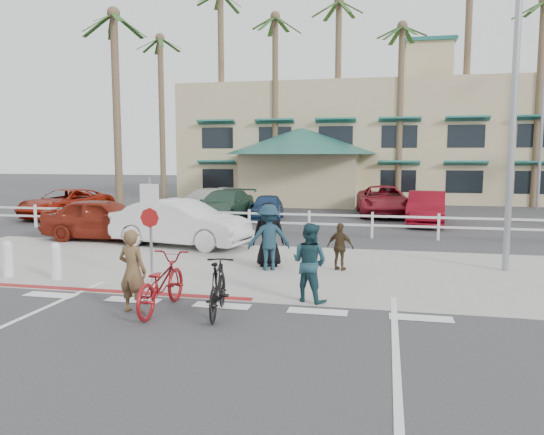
% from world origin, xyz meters
% --- Properties ---
extents(ground, '(140.00, 140.00, 0.00)m').
position_xyz_m(ground, '(0.00, 0.00, 0.00)').
color(ground, '#333335').
extents(bike_path, '(12.00, 16.00, 0.01)m').
position_xyz_m(bike_path, '(0.00, -2.00, 0.00)').
color(bike_path, '#333335').
rests_on(bike_path, ground).
extents(sidewalk_plaza, '(22.00, 7.00, 0.01)m').
position_xyz_m(sidewalk_plaza, '(0.00, 4.50, 0.01)').
color(sidewalk_plaza, gray).
rests_on(sidewalk_plaza, ground).
extents(cross_street, '(40.00, 5.00, 0.01)m').
position_xyz_m(cross_street, '(0.00, 8.50, 0.00)').
color(cross_street, '#333335').
rests_on(cross_street, ground).
extents(parking_lot, '(50.00, 16.00, 0.01)m').
position_xyz_m(parking_lot, '(0.00, 18.00, 0.00)').
color(parking_lot, '#333335').
rests_on(parking_lot, ground).
extents(curb_red, '(7.00, 0.25, 0.02)m').
position_xyz_m(curb_red, '(-3.00, 1.20, 0.01)').
color(curb_red, maroon).
rests_on(curb_red, ground).
extents(rail_fence, '(29.40, 0.16, 1.00)m').
position_xyz_m(rail_fence, '(0.50, 10.50, 0.50)').
color(rail_fence, silver).
rests_on(rail_fence, ground).
extents(building, '(28.00, 16.00, 11.30)m').
position_xyz_m(building, '(2.00, 31.00, 5.65)').
color(building, '#C7B588').
rests_on(building, ground).
extents(sign_post, '(0.50, 0.10, 2.90)m').
position_xyz_m(sign_post, '(-2.30, 2.20, 1.45)').
color(sign_post, gray).
rests_on(sign_post, ground).
extents(bollard_0, '(0.26, 0.26, 0.95)m').
position_xyz_m(bollard_0, '(-4.80, 2.00, 0.47)').
color(bollard_0, silver).
rests_on(bollard_0, ground).
extents(bollard_1, '(0.26, 0.26, 0.95)m').
position_xyz_m(bollard_1, '(-6.20, 2.00, 0.47)').
color(bollard_1, silver).
rests_on(bollard_1, ground).
extents(streetlight_0, '(0.60, 2.00, 9.00)m').
position_xyz_m(streetlight_0, '(6.50, 5.50, 4.50)').
color(streetlight_0, gray).
rests_on(streetlight_0, ground).
extents(streetlight_1, '(0.60, 2.00, 9.50)m').
position_xyz_m(streetlight_1, '(12.00, 24.00, 4.75)').
color(streetlight_1, gray).
rests_on(streetlight_1, ground).
extents(palm_0, '(4.00, 4.00, 15.00)m').
position_xyz_m(palm_0, '(-16.00, 26.00, 7.50)').
color(palm_0, '#21461B').
rests_on(palm_0, ground).
extents(palm_1, '(4.00, 4.00, 13.00)m').
position_xyz_m(palm_1, '(-12.00, 25.00, 6.50)').
color(palm_1, '#21461B').
rests_on(palm_1, ground).
extents(palm_2, '(4.00, 4.00, 16.00)m').
position_xyz_m(palm_2, '(-8.00, 26.00, 8.00)').
color(palm_2, '#21461B').
rests_on(palm_2, ground).
extents(palm_3, '(4.00, 4.00, 14.00)m').
position_xyz_m(palm_3, '(-4.00, 25.00, 7.00)').
color(palm_3, '#21461B').
rests_on(palm_3, ground).
extents(palm_4, '(4.00, 4.00, 15.00)m').
position_xyz_m(palm_4, '(0.00, 26.00, 7.50)').
color(palm_4, '#21461B').
rests_on(palm_4, ground).
extents(palm_5, '(4.00, 4.00, 13.00)m').
position_xyz_m(palm_5, '(4.00, 25.00, 6.50)').
color(palm_5, '#21461B').
rests_on(palm_5, ground).
extents(palm_6, '(4.00, 4.00, 17.00)m').
position_xyz_m(palm_6, '(8.00, 26.00, 8.50)').
color(palm_6, '#21461B').
rests_on(palm_6, ground).
extents(palm_7, '(4.00, 4.00, 14.00)m').
position_xyz_m(palm_7, '(12.00, 25.00, 7.00)').
color(palm_7, '#21461B').
rests_on(palm_7, ground).
extents(palm_10, '(4.00, 4.00, 12.00)m').
position_xyz_m(palm_10, '(-10.00, 15.00, 6.00)').
color(palm_10, '#21461B').
rests_on(palm_10, ground).
extents(bike_red, '(0.76, 2.17, 1.14)m').
position_xyz_m(bike_red, '(-1.10, 0.05, 0.57)').
color(bike_red, maroon).
rests_on(bike_red, ground).
extents(rider_red, '(0.67, 0.49, 1.68)m').
position_xyz_m(rider_red, '(-1.60, -0.18, 0.84)').
color(rider_red, brown).
rests_on(rider_red, ground).
extents(bike_black, '(0.82, 1.92, 1.12)m').
position_xyz_m(bike_black, '(0.12, -0.01, 0.56)').
color(bike_black, black).
rests_on(bike_black, ground).
extents(rider_black, '(1.01, 0.92, 1.70)m').
position_xyz_m(rider_black, '(1.72, 1.38, 0.85)').
color(rider_black, '#1A3C44').
rests_on(rider_black, ground).
extents(pedestrian_a, '(1.33, 1.05, 1.81)m').
position_xyz_m(pedestrian_a, '(0.19, 4.25, 0.90)').
color(pedestrian_a, '#152F3E').
rests_on(pedestrian_a, ground).
extents(pedestrian_child, '(0.83, 0.55, 1.31)m').
position_xyz_m(pedestrian_child, '(2.10, 4.58, 0.65)').
color(pedestrian_child, '#3E2E1A').
rests_on(pedestrian_child, ground).
extents(pedestrian_b, '(1.03, 0.83, 1.83)m').
position_xyz_m(pedestrian_b, '(0.09, 4.69, 0.92)').
color(pedestrian_b, black).
rests_on(pedestrian_b, ground).
extents(car_white_sedan, '(5.12, 2.56, 1.61)m').
position_xyz_m(car_white_sedan, '(-3.59, 7.33, 0.81)').
color(car_white_sedan, silver).
rests_on(car_white_sedan, ground).
extents(car_red_compact, '(4.60, 1.88, 1.56)m').
position_xyz_m(car_red_compact, '(-6.88, 8.03, 0.78)').
color(car_red_compact, maroon).
rests_on(car_red_compact, ground).
extents(lot_car_0, '(3.23, 5.51, 1.44)m').
position_xyz_m(lot_car_0, '(-12.51, 14.15, 0.72)').
color(lot_car_0, maroon).
rests_on(lot_car_0, ground).
extents(lot_car_1, '(2.37, 5.13, 1.45)m').
position_xyz_m(lot_car_1, '(-4.32, 14.56, 0.73)').
color(lot_car_1, '#284736').
rests_on(lot_car_1, ground).
extents(lot_car_2, '(1.96, 3.84, 1.25)m').
position_xyz_m(lot_car_2, '(-2.37, 15.34, 0.63)').
color(lot_car_2, navy).
rests_on(lot_car_2, ground).
extents(lot_car_3, '(2.02, 4.70, 1.51)m').
position_xyz_m(lot_car_3, '(5.08, 15.13, 0.75)').
color(lot_car_3, maroon).
rests_on(lot_car_3, ground).
extents(lot_car_4, '(3.53, 4.89, 1.31)m').
position_xyz_m(lot_car_4, '(-6.44, 17.96, 0.66)').
color(lot_car_4, beige).
rests_on(lot_car_4, ground).
extents(lot_car_5, '(3.10, 5.79, 1.55)m').
position_xyz_m(lot_car_5, '(3.15, 18.40, 0.77)').
color(lot_car_5, maroon).
rests_on(lot_car_5, ground).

